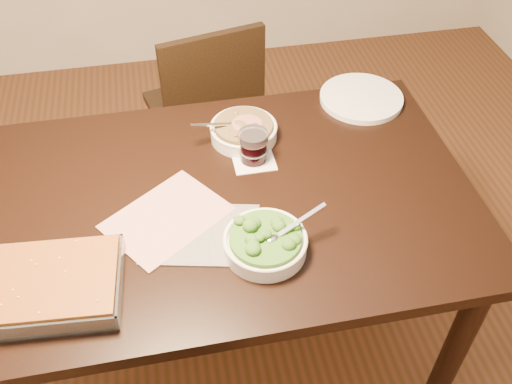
{
  "coord_description": "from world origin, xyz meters",
  "views": [
    {
      "loc": [
        -0.13,
        -1.11,
        1.87
      ],
      "look_at": [
        0.08,
        -0.05,
        0.8
      ],
      "focal_mm": 40.0,
      "sensor_mm": 36.0,
      "label": 1
    }
  ],
  "objects": [
    {
      "name": "magazine_b",
      "position": [
        -0.08,
        -0.13,
        0.75
      ],
      "size": [
        0.34,
        0.27,
        0.01
      ],
      "primitive_type": "cube",
      "rotation": [
        0.0,
        0.0,
        -0.22
      ],
      "color": "#24252B",
      "rests_on": "table"
    },
    {
      "name": "chair_far",
      "position": [
        0.05,
        0.8,
        0.48
      ],
      "size": [
        0.48,
        0.48,
        0.86
      ],
      "rotation": [
        0.0,
        0.0,
        3.37
      ],
      "color": "black",
      "rests_on": "ground"
    },
    {
      "name": "dinner_plate",
      "position": [
        0.52,
        0.36,
        0.76
      ],
      "size": [
        0.27,
        0.27,
        0.02
      ],
      "primitive_type": "cylinder",
      "color": "white",
      "rests_on": "table"
    },
    {
      "name": "wine_tumbler",
      "position": [
        0.11,
        0.14,
        0.8
      ],
      "size": [
        0.09,
        0.09,
        0.1
      ],
      "color": "black",
      "rests_on": "coaster"
    },
    {
      "name": "ground",
      "position": [
        0.0,
        0.0,
        0.0
      ],
      "size": [
        4.0,
        4.0,
        0.0
      ],
      "primitive_type": "plane",
      "color": "#4A2E15",
      "rests_on": "ground"
    },
    {
      "name": "table",
      "position": [
        0.0,
        0.0,
        0.65
      ],
      "size": [
        1.4,
        0.9,
        0.75
      ],
      "color": "black",
      "rests_on": "ground"
    },
    {
      "name": "coaster",
      "position": [
        0.11,
        0.14,
        0.75
      ],
      "size": [
        0.12,
        0.12,
        0.0
      ],
      "primitive_type": "cube",
      "color": "white",
      "rests_on": "table"
    },
    {
      "name": "stew_bowl",
      "position": [
        0.1,
        0.24,
        0.78
      ],
      "size": [
        0.23,
        0.21,
        0.08
      ],
      "color": "white",
      "rests_on": "table"
    },
    {
      "name": "magazine_a",
      "position": [
        -0.16,
        -0.05,
        0.75
      ],
      "size": [
        0.37,
        0.36,
        0.01
      ],
      "primitive_type": "cube",
      "rotation": [
        0.0,
        0.0,
        0.62
      ],
      "color": "#A0352D",
      "rests_on": "table"
    },
    {
      "name": "broccoli_bowl",
      "position": [
        0.08,
        -0.21,
        0.78
      ],
      "size": [
        0.24,
        0.21,
        0.08
      ],
      "color": "white",
      "rests_on": "table"
    },
    {
      "name": "baking_dish",
      "position": [
        -0.45,
        -0.24,
        0.78
      ],
      "size": [
        0.35,
        0.27,
        0.06
      ],
      "rotation": [
        0.0,
        0.0,
        -0.08
      ],
      "color": "silver",
      "rests_on": "table"
    }
  ]
}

